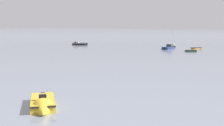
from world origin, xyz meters
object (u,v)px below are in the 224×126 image
(motorboat_moored_2, at_px, (169,48))
(rowboat_moored_2, at_px, (191,51))
(sailboat_moored_2, at_px, (173,46))
(rowboat_moored_4, at_px, (196,48))
(motorboat_moored_0, at_px, (43,106))
(motorboat_moored_3, at_px, (78,44))

(motorboat_moored_2, bearing_deg, rowboat_moored_2, -121.22)
(sailboat_moored_2, height_order, rowboat_moored_4, sailboat_moored_2)
(sailboat_moored_2, relative_size, rowboat_moored_2, 1.71)
(motorboat_moored_0, height_order, rowboat_moored_4, motorboat_moored_0)
(rowboat_moored_4, bearing_deg, motorboat_moored_0, 41.67)
(sailboat_moored_2, bearing_deg, motorboat_moored_3, 83.14)
(motorboat_moored_2, xyz_separation_m, rowboat_moored_2, (8.49, -5.09, -0.17))
(motorboat_moored_2, distance_m, rowboat_moored_2, 9.90)
(motorboat_moored_2, height_order, rowboat_moored_2, motorboat_moored_2)
(motorboat_moored_0, xyz_separation_m, motorboat_moored_2, (-17.63, 65.45, 0.04))
(motorboat_moored_3, height_order, rowboat_moored_4, motorboat_moored_3)
(rowboat_moored_2, bearing_deg, rowboat_moored_4, -104.28)
(motorboat_moored_0, relative_size, rowboat_moored_4, 1.39)
(motorboat_moored_2, distance_m, motorboat_moored_3, 33.49)
(sailboat_moored_2, xyz_separation_m, rowboat_moored_2, (10.92, -13.70, -0.12))
(sailboat_moored_2, xyz_separation_m, motorboat_moored_3, (-31.00, -10.53, 0.01))
(motorboat_moored_3, bearing_deg, sailboat_moored_2, -179.34)
(motorboat_moored_0, xyz_separation_m, rowboat_moored_2, (-9.14, 60.35, -0.13))
(motorboat_moored_3, xyz_separation_m, rowboat_moored_4, (39.91, 6.73, -0.10))
(rowboat_moored_2, bearing_deg, motorboat_moored_2, -56.73)
(motorboat_moored_3, distance_m, rowboat_moored_4, 40.47)
(rowboat_moored_2, height_order, rowboat_moored_4, rowboat_moored_4)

